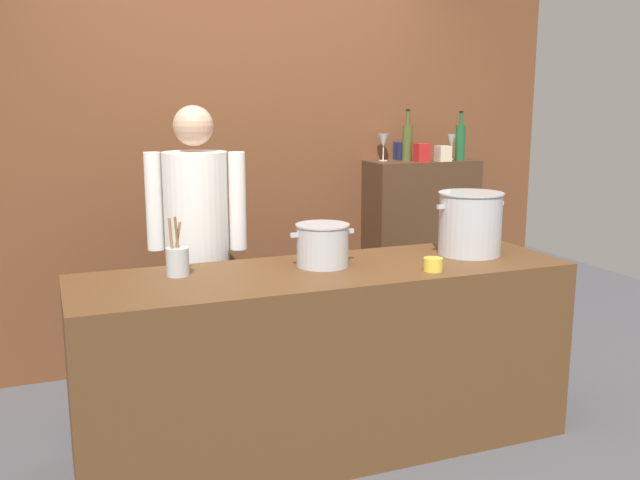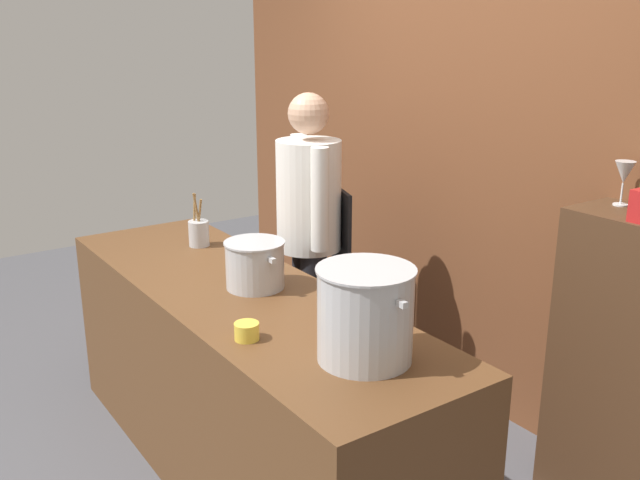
% 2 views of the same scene
% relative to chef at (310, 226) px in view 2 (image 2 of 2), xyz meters
% --- Properties ---
extents(ground_plane, '(8.00, 8.00, 0.00)m').
position_rel_chef_xyz_m(ground_plane, '(0.47, -0.68, -0.96)').
color(ground_plane, '#4C4C51').
extents(brick_back_panel, '(4.40, 0.10, 3.00)m').
position_rel_chef_xyz_m(brick_back_panel, '(0.47, 0.72, 0.54)').
color(brick_back_panel, brown).
rests_on(brick_back_panel, ground_plane).
extents(prep_counter, '(2.37, 0.70, 0.90)m').
position_rel_chef_xyz_m(prep_counter, '(0.47, -0.68, -0.51)').
color(prep_counter, brown).
rests_on(prep_counter, ground_plane).
extents(chef, '(0.50, 0.40, 1.66)m').
position_rel_chef_xyz_m(chef, '(0.00, 0.00, 0.00)').
color(chef, black).
rests_on(chef, ground_plane).
extents(stockpot_large, '(0.39, 0.33, 0.32)m').
position_rel_chef_xyz_m(stockpot_large, '(1.29, -0.64, 0.10)').
color(stockpot_large, '#B7BABF').
rests_on(stockpot_large, prep_counter).
extents(stockpot_small, '(0.32, 0.26, 0.20)m').
position_rel_chef_xyz_m(stockpot_small, '(0.48, -0.61, 0.04)').
color(stockpot_small, '#B7BABF').
rests_on(stockpot_small, prep_counter).
extents(utensil_crock, '(0.10, 0.10, 0.28)m').
position_rel_chef_xyz_m(utensil_crock, '(-0.20, -0.55, 0.01)').
color(utensil_crock, '#B7BABF').
rests_on(utensil_crock, prep_counter).
extents(butter_jar, '(0.09, 0.09, 0.06)m').
position_rel_chef_xyz_m(butter_jar, '(0.92, -0.89, -0.03)').
color(butter_jar, yellow).
rests_on(butter_jar, prep_counter).
extents(wine_glass_short, '(0.08, 0.08, 0.18)m').
position_rel_chef_xyz_m(wine_glass_short, '(1.39, 0.58, 0.45)').
color(wine_glass_short, silver).
rests_on(wine_glass_short, bar_cabinet).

